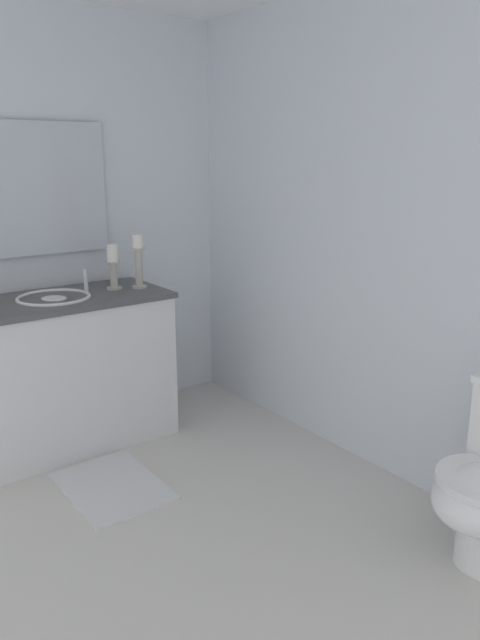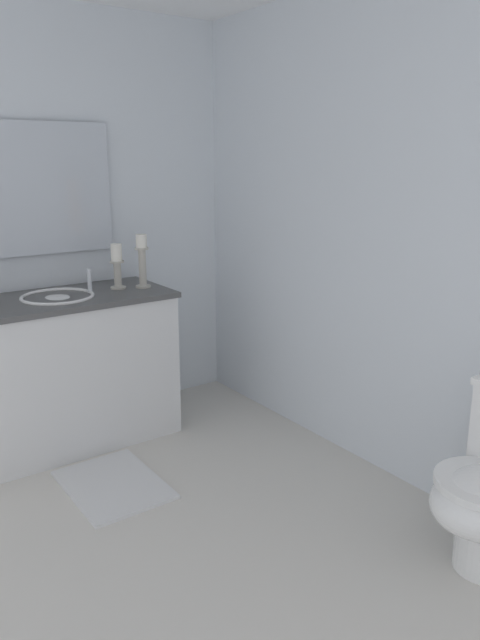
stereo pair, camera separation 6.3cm
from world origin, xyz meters
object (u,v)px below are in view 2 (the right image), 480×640
Objects in this scene: candle_holder_short at (117,265)px; candle_holder_tall at (142,259)px; sink_basin at (58,304)px; bath_mat at (113,485)px; vanity_cabinet at (64,371)px; mirror at (32,189)px.

candle_holder_tall is at bearing 67.44° from candle_holder_short.
candle_holder_short reaches higher than sink_basin.
candle_holder_short is (-0.06, -0.13, -0.03)m from candle_holder_tall.
sink_basin is at bearing 179.91° from bath_mat.
candle_holder_tall reaches higher than vanity_cabinet.
mirror is 0.72m from candle_holder_tall.
mirror is 1.54× the size of bath_mat.
vanity_cabinet is 1.04m from mirror.
mirror is at bearing -179.80° from sink_basin.
bath_mat is at bearing -30.00° from candle_holder_short.
candle_holder_tall is 1.20× the size of candle_holder_short.
vanity_cabinet is at bearing -180.00° from bath_mat.
mirror is at bearing 180.00° from bath_mat.
vanity_cabinet is at bearing -87.95° from candle_holder_short.
vanity_cabinet is 0.76m from bath_mat.
vanity_cabinet is 3.96× the size of candle_holder_tall.
bath_mat is at bearing 0.00° from vanity_cabinet.
mirror reaches higher than candle_holder_tall.
sink_basin is 0.41m from candle_holder_short.
vanity_cabinet is 0.78m from candle_holder_tall.
candle_holder_tall is 0.15m from candle_holder_short.
bath_mat is (0.62, -0.00, -0.82)m from sink_basin.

